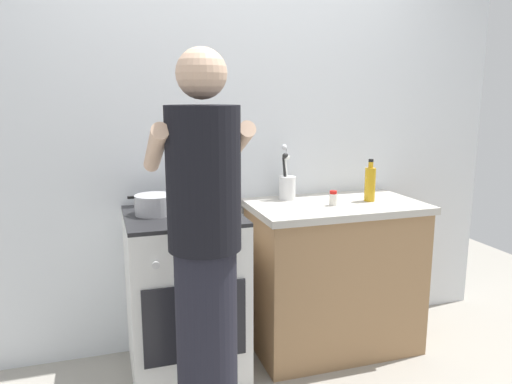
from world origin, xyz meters
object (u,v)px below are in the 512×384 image
Objects in this scene: utensil_crock at (287,184)px; oil_bottle at (370,184)px; mixing_bowl at (208,202)px; spice_bottle at (333,198)px; person at (205,257)px; pot at (154,205)px; stove_range at (185,294)px.

utensil_crock is 0.49m from oil_bottle.
spice_bottle is (0.71, -0.05, -0.01)m from mixing_bowl.
utensil_crock is at bearing 49.87° from person.
oil_bottle reaches higher than mixing_bowl.
utensil_crock reaches higher than mixing_bowl.
mixing_bowl is 1.08× the size of oil_bottle.
person is at bearing -151.74° from oil_bottle.
utensil_crock is 1.32× the size of oil_bottle.
person reaches higher than spice_bottle.
person is at bearing -78.72° from pot.
stove_range is 0.52m from pot.
person is at bearing -90.86° from stove_range.
utensil_crock is at bearing 15.15° from stove_range.
stove_range is 2.72× the size of utensil_crock.
person is (-0.67, -0.79, -0.13)m from utensil_crock.
mixing_bowl reaches higher than spice_bottle.
pot reaches higher than stove_range.
stove_range is at bearing 89.14° from person.
stove_range is 1.24m from oil_bottle.
spice_bottle is (0.85, -0.06, 0.49)m from stove_range.
stove_range is 0.87m from utensil_crock.
stove_range is 0.53× the size of person.
person reaches higher than mixing_bowl.
mixing_bowl is at bearing -2.08° from stove_range.
stove_range is at bearing 179.30° from oil_bottle.
oil_bottle is 1.28m from person.
person is (-0.86, -0.56, -0.08)m from spice_bottle.
person reaches higher than oil_bottle.
pot is 1.01× the size of mixing_bowl.
pot is (-0.14, 0.04, 0.50)m from stove_range.
spice_bottle is (0.99, -0.09, -0.01)m from pot.
person is at bearing -146.93° from spice_bottle.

